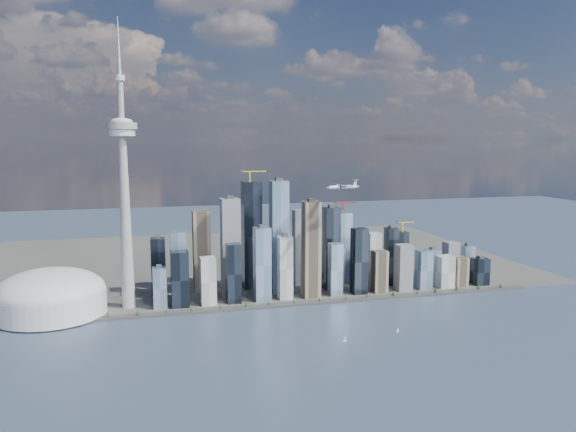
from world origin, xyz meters
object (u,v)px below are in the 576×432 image
object	(u,v)px
sailboat_east	(398,330)
sailboat_west	(345,339)
needle_tower	(124,189)
airplane	(343,187)
dome_stadium	(51,295)

from	to	relation	value
sailboat_east	sailboat_west	bearing A→B (deg)	172.66
needle_tower	sailboat_west	distance (m)	502.04
airplane	sailboat_east	xyz separation A→B (m)	(39.33, -175.77, -235.27)
needle_tower	dome_stadium	size ratio (longest dim) A/B	2.75
airplane	sailboat_east	distance (m)	296.30
needle_tower	sailboat_east	xyz separation A→B (m)	(451.80, -257.80, -232.87)
needle_tower	dome_stadium	bearing A→B (deg)	-175.91
dome_stadium	sailboat_east	world-z (taller)	dome_stadium
dome_stadium	sailboat_east	bearing A→B (deg)	-22.72
sailboat_west	sailboat_east	size ratio (longest dim) A/B	1.17
airplane	sailboat_east	world-z (taller)	airplane
airplane	sailboat_west	distance (m)	312.80
dome_stadium	sailboat_east	distance (m)	642.62
needle_tower	sailboat_west	bearing A→B (deg)	-38.69
sailboat_west	sailboat_east	bearing A→B (deg)	2.58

